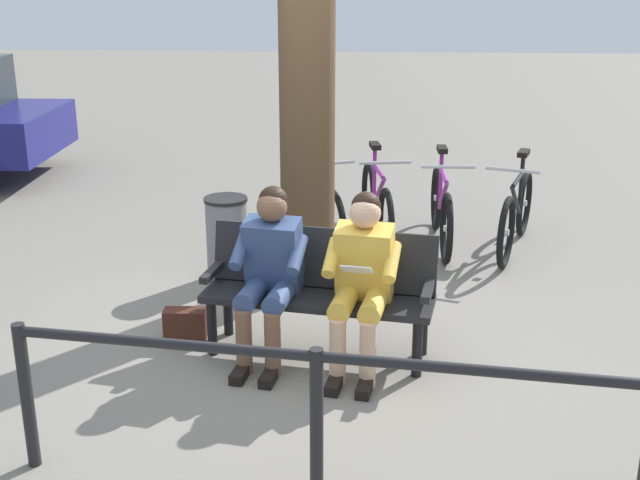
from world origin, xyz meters
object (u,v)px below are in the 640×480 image
Objects in this scene: bench at (320,283)px; bicycle_black at (316,206)px; bicycle_orange at (441,209)px; bicycle_blue at (516,214)px; person_companion at (270,266)px; tree_trunk at (307,67)px; handbag at (185,325)px; bicycle_red at (377,205)px; litter_bin at (227,239)px; person_reading at (362,274)px.

bicycle_black is (0.18, -2.41, -0.15)m from bench.
bicycle_blue is at bearing 80.04° from bicycle_orange.
person_companion is 1.89m from tree_trunk.
bench is 1.92m from tree_trunk.
handbag is 2.79m from bicycle_red.
bicycle_blue is at bearing -141.72° from handbag.
bench is at bearing -152.66° from person_companion.
bench is 2.25× the size of litter_bin.
bench is 2.58m from bicycle_orange.
bench is 1.03× the size of bicycle_blue.
bicycle_red reaches higher than litter_bin.
person_companion is 0.87m from handbag.
bicycle_red is (0.62, -0.13, 0.00)m from bicycle_orange.
bicycle_orange is (-1.22, -0.98, -1.47)m from tree_trunk.
person_companion is 1.55m from litter_bin.
person_reading is at bearing 127.23° from litter_bin.
bicycle_blue and bicycle_red have the same top height.
bicycle_red is (-1.41, -2.39, 0.24)m from handbag.
tree_trunk is 2.27× the size of bicycle_blue.
person_reading is 0.76× the size of bicycle_black.
person_reading is 2.72m from bicycle_red.
bench reaches higher than litter_bin.
bicycle_blue is (-2.73, -2.15, 0.24)m from handbag.
bicycle_blue is (-1.73, -2.24, -0.15)m from bench.
bicycle_red is at bearing -89.71° from bench.
bicycle_red reaches higher than bench.
person_reading is at bearing 106.63° from tree_trunk.
litter_bin is at bearing -95.42° from handbag.
litter_bin is 1.74m from bicycle_red.
person_reading is 0.71× the size of bicycle_orange.
bicycle_blue is at bearing 70.58° from bicycle_red.
handbag is 3.48m from bicycle_blue.
bicycle_orange is at bearing -103.94° from bench.
handbag is at bearing -40.65° from bicycle_black.
bicycle_red is (-0.60, -1.11, -1.47)m from tree_trunk.
person_reading is 0.75× the size of bicycle_blue.
bicycle_orange is 0.63m from bicycle_red.
bicycle_black is at bearing -70.06° from person_reading.
bicycle_blue is 1.92m from bicycle_black.
bench is 2.84m from bicycle_blue.
person_reading reaches higher than bicycle_red.
person_companion reaches higher than bicycle_red.
person_reading reaches higher than bicycle_black.
bench is 1.59m from litter_bin.
litter_bin is at bearing 4.77° from tree_trunk.
bicycle_red is 1.05× the size of bicycle_black.
bicycle_orange is at bearing -96.36° from person_reading.
handbag is 0.19× the size of bicycle_black.
bicycle_orange is (-0.75, -2.57, -0.31)m from person_reading.
bicycle_red is at bearing -81.67° from bicycle_blue.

